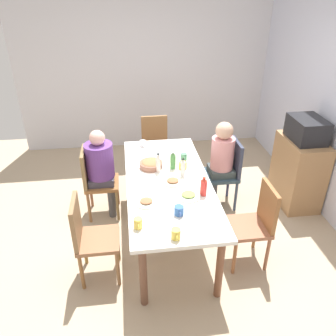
{
  "coord_description": "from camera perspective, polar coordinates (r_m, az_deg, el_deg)",
  "views": [
    {
      "loc": [
        3.1,
        -0.41,
        2.65
      ],
      "look_at": [
        0.0,
        0.0,
        0.89
      ],
      "focal_mm": 36.48,
      "sensor_mm": 36.0,
      "label": 1
    }
  ],
  "objects": [
    {
      "name": "cup_2",
      "position": [
        4.41,
        -4.19,
        4.11
      ],
      "size": [
        0.12,
        0.08,
        0.07
      ],
      "color": "white",
      "rests_on": "dining_table"
    },
    {
      "name": "chair_0",
      "position": [
        3.37,
        -13.06,
        -10.84
      ],
      "size": [
        0.4,
        0.4,
        0.9
      ],
      "color": "brown",
      "rests_on": "ground_plane"
    },
    {
      "name": "side_cabinet",
      "position": [
        4.71,
        20.88,
        -0.58
      ],
      "size": [
        0.7,
        0.44,
        0.9
      ],
      "primitive_type": "cube",
      "color": "#A3784D",
      "rests_on": "ground_plane"
    },
    {
      "name": "dining_table",
      "position": [
        3.71,
        0.0,
        -3.07
      ],
      "size": [
        2.08,
        0.89,
        0.74
      ],
      "color": "white",
      "rests_on": "ground_plane"
    },
    {
      "name": "ground_plane",
      "position": [
        4.1,
        0.0,
        -10.9
      ],
      "size": [
        6.05,
        6.05,
        0.0
      ],
      "primitive_type": "plane",
      "color": "tan"
    },
    {
      "name": "bowl_0",
      "position": [
        3.9,
        -2.84,
        0.66
      ],
      "size": [
        0.26,
        0.26,
        0.08
      ],
      "color": "#935D48",
      "rests_on": "dining_table"
    },
    {
      "name": "bottle_1",
      "position": [
        3.84,
        0.83,
        1.26
      ],
      "size": [
        0.06,
        0.06,
        0.21
      ],
      "color": "#448640",
      "rests_on": "dining_table"
    },
    {
      "name": "plate_0",
      "position": [
        3.4,
        3.44,
        -4.59
      ],
      "size": [
        0.25,
        0.25,
        0.04
      ],
      "color": "silver",
      "rests_on": "dining_table"
    },
    {
      "name": "cup_4",
      "position": [
        2.88,
        1.34,
        -10.97
      ],
      "size": [
        0.11,
        0.08,
        0.09
      ],
      "color": "#E8C94C",
      "rests_on": "dining_table"
    },
    {
      "name": "person_4",
      "position": [
        4.27,
        8.87,
        1.79
      ],
      "size": [
        0.3,
        0.3,
        1.16
      ],
      "color": "#3F4248",
      "rests_on": "ground_plane"
    },
    {
      "name": "person_1",
      "position": [
        4.13,
        -11.13,
        0.46
      ],
      "size": [
        0.33,
        0.33,
        1.14
      ],
      "color": "#3E4642",
      "rests_on": "ground_plane"
    },
    {
      "name": "chair_2",
      "position": [
        5.02,
        -2.15,
        4.11
      ],
      "size": [
        0.4,
        0.4,
        0.9
      ],
      "color": "#905C3F",
      "rests_on": "ground_plane"
    },
    {
      "name": "chair_4",
      "position": [
        4.38,
        9.84,
        -0.3
      ],
      "size": [
        0.4,
        0.4,
        0.9
      ],
      "color": "#2D414E",
      "rests_on": "ground_plane"
    },
    {
      "name": "cup_5",
      "position": [
        3.14,
        1.85,
        -7.13
      ],
      "size": [
        0.12,
        0.09,
        0.09
      ],
      "color": "#315C9F",
      "rests_on": "dining_table"
    },
    {
      "name": "bottle_2",
      "position": [
        3.69,
        2.52,
        0.01
      ],
      "size": [
        0.05,
        0.05,
        0.22
      ],
      "color": "silver",
      "rests_on": "dining_table"
    },
    {
      "name": "bottle_3",
      "position": [
        3.78,
        -1.66,
        0.83
      ],
      "size": [
        0.05,
        0.05,
        0.23
      ],
      "color": "silver",
      "rests_on": "dining_table"
    },
    {
      "name": "cup_0",
      "position": [
        4.06,
        2.68,
        1.89
      ],
      "size": [
        0.11,
        0.07,
        0.08
      ],
      "color": "#49845E",
      "rests_on": "dining_table"
    },
    {
      "name": "plate_2",
      "position": [
        3.62,
        0.8,
        -2.25
      ],
      "size": [
        0.22,
        0.22,
        0.04
      ],
      "color": "beige",
      "rests_on": "dining_table"
    },
    {
      "name": "chair_1",
      "position": [
        4.22,
        -12.12,
        -1.76
      ],
      "size": [
        0.4,
        0.4,
        0.9
      ],
      "color": "brown",
      "rests_on": "ground_plane"
    },
    {
      "name": "cup_1",
      "position": [
        3.0,
        -5.03,
        -9.18
      ],
      "size": [
        0.11,
        0.08,
        0.1
      ],
      "color": "#ECC84F",
      "rests_on": "dining_table"
    },
    {
      "name": "microwave",
      "position": [
        4.47,
        22.21,
        6.0
      ],
      "size": [
        0.48,
        0.36,
        0.28
      ],
      "primitive_type": "cube",
      "color": "black",
      "rests_on": "side_cabinet"
    },
    {
      "name": "wall_left",
      "position": [
        5.85,
        -3.47,
        15.96
      ],
      "size": [
        0.12,
        4.23,
        2.6
      ],
      "primitive_type": "cube",
      "color": "silver",
      "rests_on": "ground_plane"
    },
    {
      "name": "bottle_0",
      "position": [
        3.39,
        5.97,
        -3.13
      ],
      "size": [
        0.07,
        0.07,
        0.2
      ],
      "color": "red",
      "rests_on": "dining_table"
    },
    {
      "name": "chair_3",
      "position": [
        3.57,
        14.54,
        -8.5
      ],
      "size": [
        0.4,
        0.4,
        0.9
      ],
      "color": "#945A3F",
      "rests_on": "ground_plane"
    },
    {
      "name": "plate_1",
      "position": [
        3.31,
        -3.63,
        -5.68
      ],
      "size": [
        0.22,
        0.22,
        0.04
      ],
      "color": "silver",
      "rests_on": "dining_table"
    },
    {
      "name": "cup_3",
      "position": [
        3.87,
        2.5,
        0.44
      ],
      "size": [
        0.12,
        0.09,
        0.08
      ],
      "color": "#EEBF45",
      "rests_on": "dining_table"
    }
  ]
}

